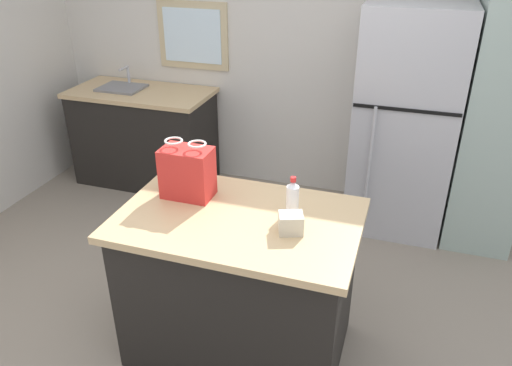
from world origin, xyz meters
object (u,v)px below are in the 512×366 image
object	(u,v)px
kitchen_island	(240,284)
tall_cabinet	(500,105)
refrigerator	(405,122)
small_box	(291,223)
bottle	(293,198)
shopping_bag	(187,172)

from	to	relation	value
kitchen_island	tall_cabinet	bearing A→B (deg)	51.55
refrigerator	small_box	distance (m)	1.88
tall_cabinet	small_box	world-z (taller)	tall_cabinet
small_box	bottle	distance (m)	0.18
kitchen_island	small_box	xyz separation A→B (m)	(0.30, -0.06, 0.50)
shopping_bag	small_box	xyz separation A→B (m)	(0.64, -0.19, -0.09)
shopping_bag	small_box	bearing A→B (deg)	-16.25
tall_cabinet	kitchen_island	bearing A→B (deg)	-128.45
refrigerator	kitchen_island	bearing A→B (deg)	-113.12
shopping_bag	bottle	xyz separation A→B (m)	(0.61, -0.02, -0.05)
kitchen_island	shopping_bag	bearing A→B (deg)	159.53
kitchen_island	small_box	distance (m)	0.59
kitchen_island	bottle	xyz separation A→B (m)	(0.26, 0.11, 0.55)
bottle	small_box	bearing A→B (deg)	-77.85
kitchen_island	bottle	distance (m)	0.62
shopping_bag	small_box	size ratio (longest dim) A/B	2.76
kitchen_island	shopping_bag	world-z (taller)	shopping_bag
refrigerator	shopping_bag	bearing A→B (deg)	-123.89
kitchen_island	refrigerator	world-z (taller)	refrigerator
kitchen_island	tall_cabinet	distance (m)	2.34
tall_cabinet	bottle	xyz separation A→B (m)	(-1.14, -1.65, -0.10)
tall_cabinet	refrigerator	bearing A→B (deg)	-179.98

